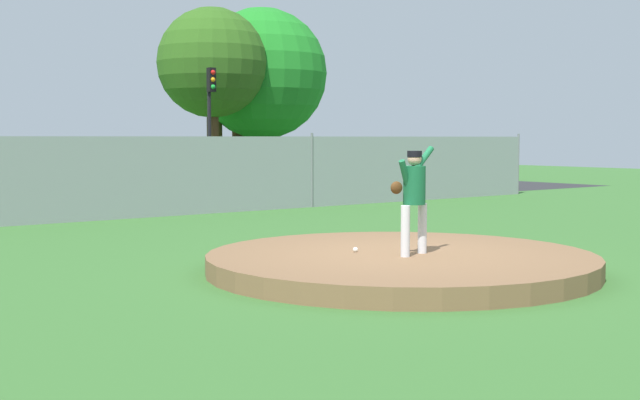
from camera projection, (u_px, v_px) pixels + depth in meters
ground_plane at (196, 235)px, 17.08m from camera, size 80.00×80.00×0.00m
asphalt_strip at (46, 207)px, 23.78m from camera, size 44.00×7.00×0.01m
pitchers_mound at (401, 263)px, 12.34m from camera, size 5.67×5.67×0.28m
pitcher_youth at (414, 191)px, 12.08m from camera, size 0.82×0.32×1.56m
baseball at (355, 250)px, 12.45m from camera, size 0.07×0.07×0.07m
chainlink_fence at (112, 178)px, 20.16m from camera, size 29.94×0.07×2.09m
parked_car_slate at (277, 172)px, 28.65m from camera, size 2.00×4.26×1.71m
parked_car_red at (360, 169)px, 31.04m from camera, size 1.82×4.75×1.66m
parked_car_champagne at (193, 175)px, 26.64m from camera, size 1.86×4.08×1.68m
traffic_cone_orange at (105, 201)px, 22.53m from camera, size 0.40×0.40×0.55m
traffic_light_far at (210, 106)px, 31.82m from camera, size 0.28×0.46×4.56m
tree_bushy_near at (212, 63)px, 34.97m from camera, size 4.55×4.55×7.32m
tree_tall_centre at (215, 66)px, 37.42m from camera, size 3.70×3.70×7.03m
tree_slender_far at (238, 66)px, 38.32m from camera, size 4.73×4.73×7.59m
tree_broad_left at (262, 74)px, 37.73m from camera, size 5.83×5.83×7.72m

